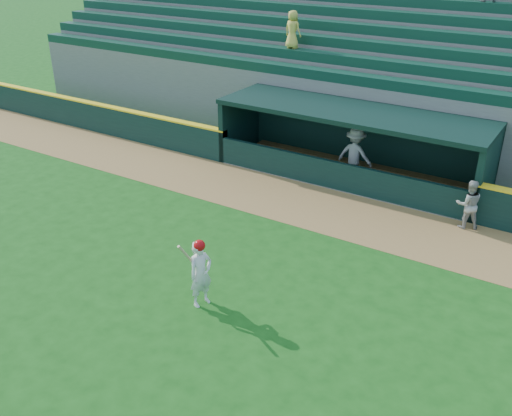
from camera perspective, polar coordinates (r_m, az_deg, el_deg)
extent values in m
plane|color=#154C13|center=(14.66, -3.38, -6.91)|extent=(120.00, 120.00, 0.00)
cube|color=olive|center=(18.32, 5.54, 0.22)|extent=(40.00, 3.00, 0.01)
cube|color=black|center=(26.58, -17.02, 8.93)|extent=(15.50, 0.30, 1.20)
cube|color=yellow|center=(26.41, -17.20, 10.23)|extent=(15.50, 0.32, 0.06)
imported|color=#9B9B96|center=(17.74, 20.50, 0.35)|extent=(0.91, 0.83, 1.51)
imported|color=#A6A6A1|center=(20.06, 9.87, 5.28)|extent=(1.26, 0.76, 1.92)
cube|color=slate|center=(20.64, 9.13, 3.14)|extent=(9.00, 2.60, 0.04)
cube|color=black|center=(22.30, -1.59, 8.34)|extent=(0.20, 2.60, 2.30)
cube|color=black|center=(19.06, 22.08, 3.17)|extent=(0.20, 2.60, 2.30)
cube|color=black|center=(21.37, 10.78, 7.07)|extent=(9.40, 0.20, 2.30)
cube|color=black|center=(19.85, 9.61, 9.41)|extent=(9.40, 2.80, 0.16)
cube|color=black|center=(19.42, 7.75, 3.26)|extent=(9.00, 0.16, 1.00)
cube|color=brown|center=(21.24, 10.06, 4.41)|extent=(8.40, 0.45, 0.10)
cube|color=slate|center=(21.74, 11.39, 8.19)|extent=(34.00, 0.85, 2.91)
cube|color=#0F3828|center=(21.20, 11.66, 12.31)|extent=(34.00, 0.60, 0.36)
cube|color=slate|center=(22.44, 12.26, 9.28)|extent=(34.00, 0.85, 3.36)
cube|color=#0F3828|center=(21.88, 12.62, 13.86)|extent=(34.00, 0.60, 0.36)
cube|color=slate|center=(23.15, 13.09, 10.29)|extent=(34.00, 0.85, 3.81)
cube|color=#0F3828|center=(22.58, 13.53, 15.31)|extent=(34.00, 0.60, 0.36)
cube|color=slate|center=(23.87, 13.88, 11.25)|extent=(34.00, 0.85, 4.26)
cube|color=#0F3828|center=(23.30, 14.40, 16.67)|extent=(34.00, 0.60, 0.36)
cube|color=slate|center=(24.60, 14.62, 12.14)|extent=(34.00, 0.85, 4.71)
cube|color=#0F3828|center=(24.03, 15.23, 17.94)|extent=(34.00, 0.60, 0.36)
cube|color=slate|center=(25.34, 15.33, 12.98)|extent=(34.00, 0.85, 5.16)
cube|color=#0F3828|center=(24.78, 16.02, 19.14)|extent=(34.00, 0.60, 0.36)
cube|color=slate|center=(26.09, 15.99, 13.78)|extent=(34.00, 0.85, 5.61)
cube|color=slate|center=(26.63, 16.39, 13.97)|extent=(34.50, 0.30, 5.61)
imported|color=gold|center=(23.29, 3.68, 17.38)|extent=(0.75, 0.54, 1.43)
imported|color=silver|center=(13.30, -5.54, -6.58)|extent=(0.55, 0.69, 1.65)
sphere|color=#B80A0D|center=(12.90, -5.69, -3.76)|extent=(0.27, 0.27, 0.27)
cylinder|color=tan|center=(12.97, -6.87, -4.82)|extent=(0.18, 0.52, 0.76)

